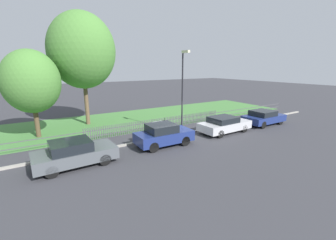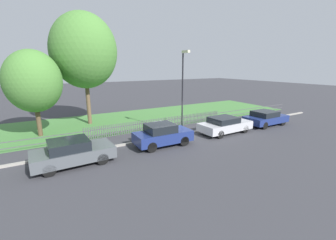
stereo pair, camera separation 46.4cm
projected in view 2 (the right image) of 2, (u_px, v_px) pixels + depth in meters
name	position (u px, v px, depth m)	size (l,w,h in m)	color
ground_plane	(177.00, 136.00, 16.66)	(120.00, 120.00, 0.00)	#38383D
kerb_stone	(176.00, 135.00, 16.73)	(32.97, 0.20, 0.12)	#9E998E
grass_strip	(141.00, 118.00, 22.31)	(32.97, 8.54, 0.01)	#477F3D
park_fence	(161.00, 123.00, 18.64)	(32.97, 0.05, 0.90)	#4C4C51
parked_car_silver_hatchback	(73.00, 152.00, 11.78)	(4.12, 2.01, 1.37)	#51565B
parked_car_black_saloon	(162.00, 135.00, 14.57)	(3.78, 1.76, 1.46)	navy
parked_car_navy_estate	(225.00, 125.00, 17.35)	(4.29, 1.92, 1.28)	#BCBCC1
parked_car_red_compact	(265.00, 118.00, 19.65)	(3.94, 1.88, 1.28)	navy
covered_motorcycle	(157.00, 126.00, 16.96)	(2.00, 0.94, 1.03)	black
tree_nearest_kerb	(33.00, 81.00, 15.84)	(3.83, 3.83, 6.23)	brown
tree_behind_motorcycle	(84.00, 51.00, 18.89)	(5.46, 5.46, 9.46)	brown
street_lamp	(183.00, 83.00, 16.59)	(0.20, 0.79, 6.17)	black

